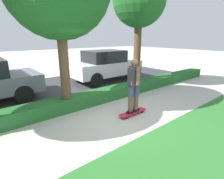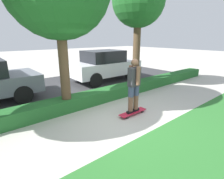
# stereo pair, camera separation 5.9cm
# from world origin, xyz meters

# --- Properties ---
(ground_plane) EXTENTS (60.00, 60.00, 0.00)m
(ground_plane) POSITION_xyz_m (0.00, 0.00, 0.00)
(ground_plane) COLOR #BCB7AD
(street_asphalt) EXTENTS (15.37, 5.00, 0.01)m
(street_asphalt) POSITION_xyz_m (0.00, 4.20, 0.00)
(street_asphalt) COLOR #38383A
(street_asphalt) RESTS_ON ground_plane
(hedge_row) EXTENTS (15.37, 0.60, 0.42)m
(hedge_row) POSITION_xyz_m (0.00, 1.60, 0.21)
(hedge_row) COLOR #236028
(hedge_row) RESTS_ON ground_plane
(skateboard) EXTENTS (0.99, 0.24, 0.09)m
(skateboard) POSITION_xyz_m (0.57, -0.00, 0.08)
(skateboard) COLOR red
(skateboard) RESTS_ON ground_plane
(skater_person) EXTENTS (0.49, 0.42, 1.62)m
(skater_person) POSITION_xyz_m (0.57, -0.00, 0.96)
(skater_person) COLOR black
(skater_person) RESTS_ON skateboard
(tree_far) EXTENTS (2.21, 2.21, 4.87)m
(tree_far) POSITION_xyz_m (2.84, 2.04, 3.70)
(tree_far) COLOR brown
(tree_far) RESTS_ON ground_plane
(parked_car_middle) EXTENTS (3.86, 1.80, 1.62)m
(parked_car_middle) POSITION_xyz_m (2.60, 4.09, 0.84)
(parked_car_middle) COLOR silver
(parked_car_middle) RESTS_ON ground_plane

